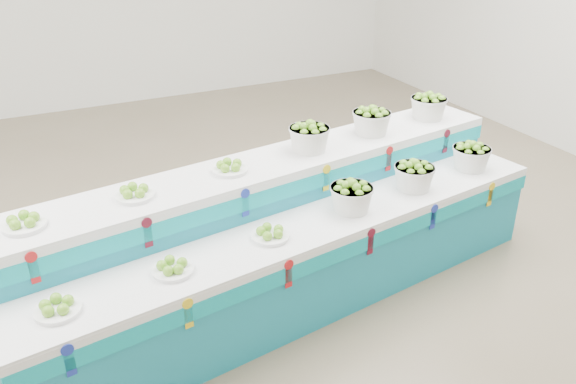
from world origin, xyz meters
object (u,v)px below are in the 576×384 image
(display_stand, at_px, (288,234))
(basket_upper_right, at_px, (428,106))
(basket_lower_left, at_px, (351,196))
(plate_upper_mid, at_px, (134,191))

(display_stand, xyz_separation_m, basket_upper_right, (1.65, 0.52, 0.63))
(basket_lower_left, bearing_deg, basket_upper_right, 30.47)
(display_stand, height_order, basket_lower_left, display_stand)
(basket_lower_left, height_order, plate_upper_mid, plate_upper_mid)
(basket_lower_left, distance_m, plate_upper_mid, 1.55)
(display_stand, distance_m, plate_upper_mid, 1.22)
(plate_upper_mid, bearing_deg, display_stand, -5.45)
(display_stand, height_order, plate_upper_mid, plate_upper_mid)
(basket_upper_right, bearing_deg, plate_upper_mid, -171.35)
(plate_upper_mid, relative_size, basket_upper_right, 0.83)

